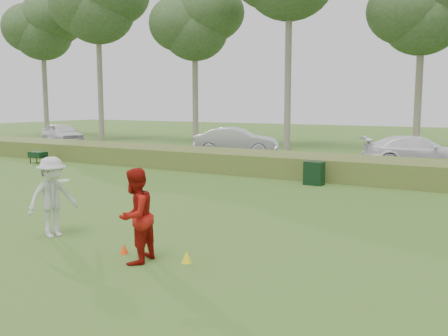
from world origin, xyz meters
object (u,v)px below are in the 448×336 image
Objects in this scene: player_red at (135,216)px; car_mid at (236,141)px; cone_orange at (124,249)px; cone_yellow at (187,257)px; car_left at (62,134)px; car_right at (417,152)px; player_white at (52,197)px; utility_cabinet at (314,173)px.

player_red is 0.38× the size of car_mid.
cone_orange is 0.89× the size of cone_yellow.
car_left reaches higher than cone_yellow.
car_right is at bearing -112.66° from car_mid.
player_white is 0.39× the size of car_mid.
player_white is 2.52m from cone_orange.
player_white reaches higher than utility_cabinet.
player_red is at bearing -28.60° from cone_orange.
car_mid is (-7.52, 7.59, 0.42)m from utility_cabinet.
player_white is 9.00× the size of cone_orange.
player_red is 29.15m from car_left.
utility_cabinet is at bearing -155.36° from car_mid.
utility_cabinet is at bearing -87.41° from car_left.
player_white is at bearing 179.11° from cone_yellow.
player_red is 19.86m from car_mid.
utility_cabinet is 0.19× the size of car_left.
player_red is at bearing -177.40° from car_mid.
player_white is 0.37× the size of car_right.
cone_yellow is 10.30m from utility_cabinet.
car_right is (2.63, 7.13, 0.36)m from utility_cabinet.
player_red reaches higher than cone_yellow.
cone_orange is 17.82m from car_right.
cone_orange is 0.05× the size of car_left.
car_mid is (-7.66, 18.32, -0.08)m from player_red.
car_mid reaches higher than cone_orange.
car_left is at bearing 60.55° from player_white.
car_left is 24.96m from car_right.
car_left is (-21.86, 18.25, 0.75)m from cone_orange.
utility_cabinet is at bearing 173.85° from player_red.
utility_cabinet is (0.46, 10.40, 0.35)m from cone_orange.
player_white is at bearing -110.79° from car_left.
player_white is 10.58m from utility_cabinet.
cone_yellow is 19.79m from car_mid.
player_red is 1.08m from cone_orange.
player_white is at bearing 174.73° from cone_orange.
car_mid reaches higher than cone_yellow.
cone_orange is at bearing -107.89° from car_left.
car_right is (1.60, 17.38, 0.69)m from cone_yellow.
utility_cabinet is 0.18× the size of car_mid.
car_right is at bearing 165.17° from player_red.
cone_yellow is 0.05× the size of car_mid.
player_red is 2.10× the size of utility_cabinet.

